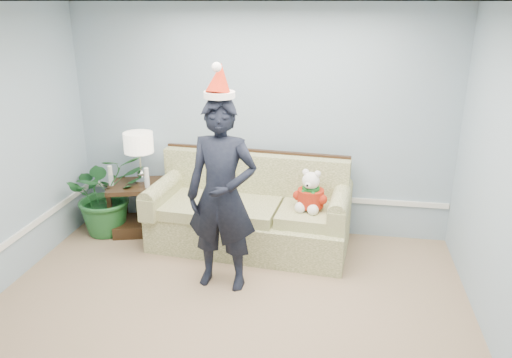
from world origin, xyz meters
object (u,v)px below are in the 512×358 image
at_px(sofa, 250,214).
at_px(houseplant, 106,193).
at_px(table_lamp, 139,145).
at_px(teddy_bear, 311,196).
at_px(man, 222,196).
at_px(side_table, 138,213).

xyz_separation_m(sofa, houseplant, (-1.78, 0.02, 0.14)).
distance_m(table_lamp, teddy_bear, 2.12).
height_order(table_lamp, man, man).
distance_m(sofa, table_lamp, 1.56).
bearing_deg(teddy_bear, man, -121.09).
bearing_deg(side_table, teddy_bear, -6.73).
xyz_separation_m(sofa, table_lamp, (-1.37, 0.16, 0.73)).
xyz_separation_m(table_lamp, man, (1.27, -1.07, -0.15)).
height_order(side_table, table_lamp, table_lamp).
relative_size(side_table, teddy_bear, 1.66).
height_order(sofa, side_table, sofa).
relative_size(table_lamp, teddy_bear, 1.33).
relative_size(man, teddy_bear, 4.09).
bearing_deg(man, table_lamp, 144.18).
relative_size(sofa, teddy_bear, 4.96).
bearing_deg(man, teddy_bear, 47.52).
distance_m(sofa, houseplant, 1.78).
bearing_deg(teddy_bear, table_lamp, -172.99).
bearing_deg(sofa, man, -91.94).
bearing_deg(houseplant, sofa, -0.62).
bearing_deg(table_lamp, teddy_bear, -8.71).
distance_m(side_table, teddy_bear, 2.18).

